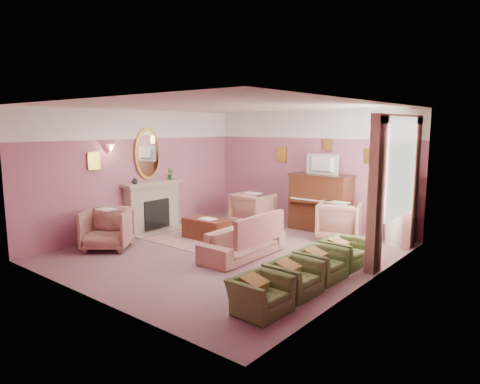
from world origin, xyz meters
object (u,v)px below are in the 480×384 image
Objects in this scene: sofa at (243,238)px; floral_armchair_right at (339,219)px; floral_armchair_front at (107,227)px; olive_chair_a at (260,289)px; piano at (320,203)px; floral_armchair_left at (253,207)px; television at (321,163)px; side_table at (398,228)px; olive_chair_c at (321,259)px; olive_chair_b at (294,273)px; coffee_table at (206,229)px; olive_chair_d at (344,248)px.

floral_armchair_right is at bearing 70.53° from sofa.
floral_armchair_front is 1.22× the size of olive_chair_a.
floral_armchair_right is at bearing -33.28° from piano.
television is at bearing 19.98° from floral_armchair_left.
television is 4.94m from olive_chair_a.
television is 1.41m from floral_armchair_right.
floral_armchair_front is (-0.99, -3.48, 0.00)m from floral_armchair_left.
sofa is at bearing 134.09° from olive_chair_a.
floral_armchair_right is 1.30× the size of side_table.
piano is at bearing 90.00° from television.
olive_chair_c is at bearing -61.17° from piano.
olive_chair_b is (1.60, -3.72, -0.33)m from piano.
floral_armchair_left reaches higher than olive_chair_a.
piano is 4.83m from olive_chair_a.
olive_chair_c is at bearing 90.00° from olive_chair_b.
television is 0.88× the size of floral_armchair_left.
floral_armchair_front reaches higher than sofa.
sofa is 2.75m from floral_armchair_front.
television is at bearing 149.61° from floral_armchair_right.
olive_chair_a is at bearing -77.77° from floral_armchair_right.
olive_chair_a is at bearing -93.39° from side_table.
floral_armchair_front is 5.95m from side_table.
piano is at bearing 109.38° from olive_chair_a.
piano is at bearing 177.75° from side_table.
olive_chair_b reaches higher than coffee_table.
olive_chair_b is at bearing -94.15° from side_table.
olive_chair_a is 0.82m from olive_chair_b.
television is 1.14× the size of side_table.
coffee_table is 1.34× the size of olive_chair_c.
olive_chair_c is at bearing -90.00° from olive_chair_d.
television is 0.88× the size of floral_armchair_front.
side_table is at bearing 8.95° from floral_armchair_left.
side_table is (3.39, 2.21, 0.12)m from coffee_table.
floral_armchair_front is 4.14m from olive_chair_b.
olive_chair_b is (1.70, -0.94, -0.05)m from sofa.
sofa is 2.46× the size of olive_chair_c.
olive_chair_b is 1.07× the size of side_table.
floral_armchair_right is at bearing 48.13° from floral_armchair_front.
olive_chair_d is at bearing -52.50° from piano.
olive_chair_a is (1.60, -4.54, -0.33)m from piano.
olive_chair_c is (1.60, -2.90, -0.33)m from piano.
coffee_table is 1.69m from floral_armchair_left.
olive_chair_d is (3.13, -1.47, -0.13)m from floral_armchair_left.
sofa is at bearing 28.22° from floral_armchair_front.
floral_armchair_left is at bearing -176.46° from floral_armchair_right.
olive_chair_b is at bearing 90.00° from olive_chair_a.
floral_armchair_right is 1.22× the size of olive_chair_c.
piano is 1.89m from side_table.
floral_armchair_left is 3.62m from floral_armchair_front.
floral_armchair_left is 1.22× the size of olive_chair_a.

